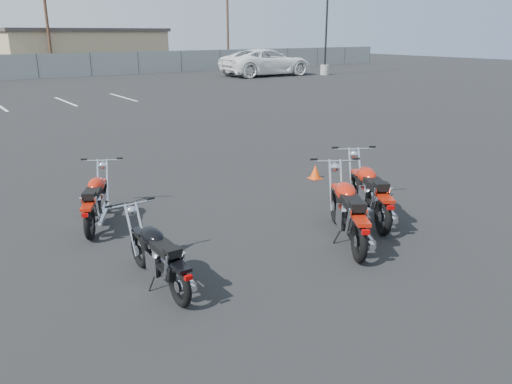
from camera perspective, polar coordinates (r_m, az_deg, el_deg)
ground at (r=8.38m, az=1.22°, el=-5.51°), size 120.00×120.00×0.00m
motorcycle_front_red at (r=9.34m, az=-17.78°, el=-0.93°), size 1.30×1.96×1.00m
motorcycle_second_black at (r=6.91m, az=-11.08°, el=-7.18°), size 0.75×1.95×0.95m
motorcycle_third_red at (r=8.30m, az=10.48°, el=-2.18°), size 1.62×2.20×1.15m
motorcycle_rear_red at (r=9.39m, az=12.87°, el=-0.02°), size 1.53×2.21×1.14m
training_cone_near at (r=11.91m, az=6.79°, el=2.31°), size 0.27×0.27×0.33m
training_cone_far at (r=10.83m, az=14.48°, el=0.25°), size 0.27×0.27×0.32m
light_pole_east at (r=42.26m, az=7.97°, el=16.39°), size 0.80×0.70×9.49m
tan_building_east at (r=52.30m, az=-19.34°, el=15.22°), size 14.40×9.40×3.70m
utility_pole_c at (r=46.45m, az=-22.85°, el=18.15°), size 1.80×0.24×9.00m
utility_pole_d at (r=54.34m, az=-3.27°, el=19.18°), size 1.80×0.24×9.00m
white_van at (r=41.11m, az=1.21°, el=15.43°), size 3.68×8.74×3.29m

